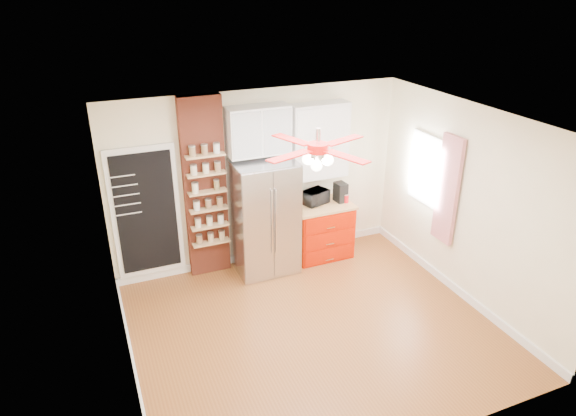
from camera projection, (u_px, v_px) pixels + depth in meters
name	position (u px, v px, depth m)	size (l,w,h in m)	color
floor	(313.00, 328.00, 6.62)	(4.50, 4.50, 0.00)	brown
ceiling	(318.00, 124.00, 5.50)	(4.50, 4.50, 0.00)	white
wall_back	(259.00, 179.00, 7.74)	(4.50, 0.02, 2.70)	#FFF6CD
wall_front	(416.00, 335.00, 4.38)	(4.50, 0.02, 2.70)	#FFF6CD
wall_left	(118.00, 274.00, 5.27)	(0.02, 4.00, 2.70)	#FFF6CD
wall_right	(468.00, 205.00, 6.85)	(0.02, 4.00, 2.70)	#FFF6CD
chalkboard	(146.00, 213.00, 7.22)	(0.95, 0.05, 1.95)	white
brick_pillar	(205.00, 189.00, 7.38)	(0.60, 0.16, 2.70)	brown
fridge	(265.00, 217.00, 7.61)	(0.90, 0.70, 1.75)	#A8A9AD
upper_glass_cabinet	(258.00, 130.00, 7.24)	(0.90, 0.35, 0.70)	white
red_cabinet	(321.00, 230.00, 8.17)	(0.94, 0.64, 0.90)	#BD1700
upper_shelf_unit	(319.00, 141.00, 7.72)	(0.90, 0.30, 1.15)	white
window	(427.00, 170.00, 7.51)	(0.04, 0.75, 1.05)	white
curtain	(448.00, 190.00, 7.08)	(0.06, 0.40, 1.55)	red
ceiling_fan	(318.00, 148.00, 5.61)	(1.40, 1.40, 0.44)	silver
toaster_oven	(315.00, 197.00, 7.96)	(0.40, 0.27, 0.22)	black
coffee_maker	(341.00, 192.00, 8.02)	(0.16, 0.21, 0.31)	black
canister_left	(345.00, 198.00, 8.03)	(0.11, 0.11, 0.13)	red
canister_right	(342.00, 197.00, 8.06)	(0.10, 0.10, 0.15)	#A40911
pantry_jar_oats	(195.00, 188.00, 7.15)	(0.09, 0.09, 0.14)	beige
pantry_jar_beans	(217.00, 185.00, 7.26)	(0.08, 0.08, 0.14)	olive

